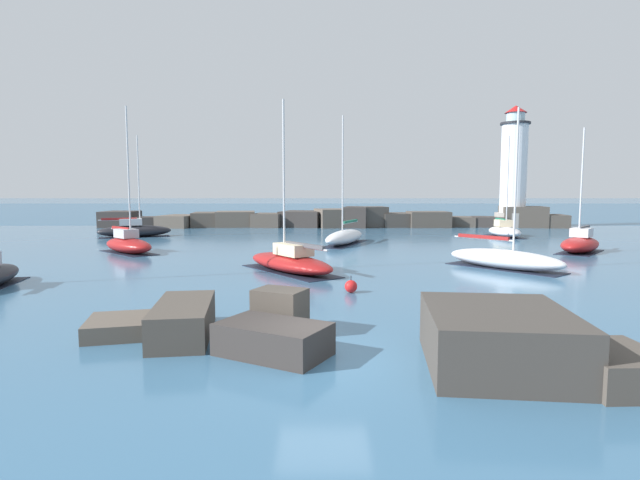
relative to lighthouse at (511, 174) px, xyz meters
The scene contains 13 objects.
ground_plane 55.42m from the lighthouse, 115.83° to the right, with size 600.00×600.00×0.00m, color #3D6B8E.
open_sea_beyond 65.14m from the lighthouse, 111.71° to the left, with size 400.00×116.00×0.01m.
breakwater_jetty 22.91m from the lighthouse, behind, with size 57.90×7.33×2.57m.
lighthouse is the anchor object (origin of this frame).
foreground_rocks 54.42m from the lighthouse, 114.43° to the right, with size 15.26×7.15×1.49m.
sailboat_moored_0 44.84m from the lighthouse, 161.88° to the right, with size 7.15×4.53×9.83m.
sailboat_moored_1 30.55m from the lighthouse, 137.17° to the right, with size 4.65×8.22×10.63m.
sailboat_moored_2 27.26m from the lighthouse, 100.84° to the right, with size 5.25×5.61×8.98m.
sailboat_moored_4 43.73m from the lighthouse, 126.45° to the right, with size 6.27×7.35×9.53m.
sailboat_moored_5 46.66m from the lighthouse, 145.26° to the right, with size 5.60×5.55×10.45m.
sailboat_moored_6 15.83m from the lighthouse, 113.64° to the right, with size 2.61×5.93×9.78m.
sailboat_moored_7 36.82m from the lighthouse, 111.61° to the right, with size 6.16×6.65×9.11m.
mooring_buoy_orange_near 47.02m from the lighthouse, 119.15° to the right, with size 0.56×0.56×0.76m.
Camera 1 is at (-0.09, -12.90, 4.48)m, focal length 28.00 mm.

